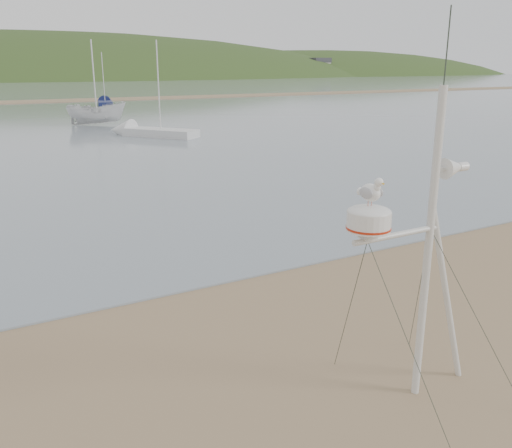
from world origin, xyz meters
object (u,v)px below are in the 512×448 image
boat_white (95,95)px  sailboat_blue_far (105,102)px  mast_rig (422,315)px  sailboat_white_near (140,131)px

boat_white → sailboat_blue_far: 23.56m
boat_white → sailboat_blue_far: (6.52, 22.56, -1.96)m
mast_rig → sailboat_blue_far: size_ratio=0.77×
sailboat_blue_far → boat_white: bearing=-106.1°
mast_rig → boat_white: bearing=82.1°
mast_rig → sailboat_blue_far: bearing=79.0°
boat_white → sailboat_blue_far: bearing=-1.2°
mast_rig → sailboat_blue_far: 62.15m
sailboat_white_near → sailboat_blue_far: bearing=79.2°
sailboat_blue_far → mast_rig: bearing=-101.0°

